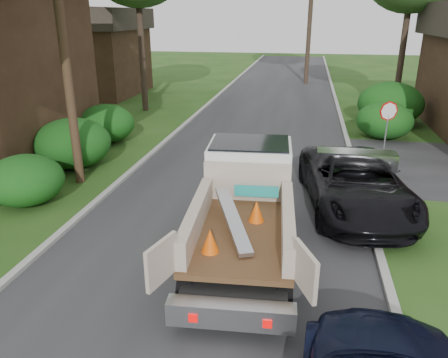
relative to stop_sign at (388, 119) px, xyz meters
name	(u,v)px	position (x,y,z in m)	size (l,w,h in m)	color
ground	(199,277)	(-5.20, -9.00, -1.78)	(120.00, 120.00, 0.00)	#1E4413
road	(253,149)	(-5.20, 1.00, -1.77)	(8.00, 90.00, 0.02)	#28282B
curb_left	(163,143)	(-9.30, 1.00, -1.72)	(0.20, 90.00, 0.12)	#9E9E99
curb_right	(351,153)	(-1.10, 1.00, -1.72)	(0.20, 90.00, 0.12)	#9E9E99
stop_sign	(388,119)	(0.00, 0.00, 0.00)	(0.71, 0.32, 2.48)	slate
utility_pole	(61,26)	(-10.68, -4.02, 3.40)	(2.42, 1.25, 10.00)	#382619
house_left_far	(88,51)	(-18.70, 13.00, 1.27)	(7.56, 7.56, 6.00)	#352015
hedge_left_a	(25,180)	(-11.40, -6.00, -1.01)	(2.34, 2.34, 1.53)	#0E3E0F
hedge_left_b	(73,143)	(-11.70, -2.50, -0.84)	(2.86, 2.86, 1.87)	#0E3E0F
hedge_left_c	(105,124)	(-12.00, 1.00, -0.93)	(2.60, 2.60, 1.70)	#0E3E0F
hedge_right_a	(385,120)	(0.60, 4.00, -0.93)	(2.60, 2.60, 1.70)	#0E3E0F
hedge_right_b	(390,103)	(1.30, 7.00, -0.67)	(3.38, 3.38, 2.21)	#0E3E0F
flatbed_truck	(246,194)	(-4.42, -7.04, -0.52)	(2.94, 6.28, 2.32)	black
black_pickup	(355,183)	(-1.50, -4.50, -0.96)	(2.72, 5.89, 1.64)	black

